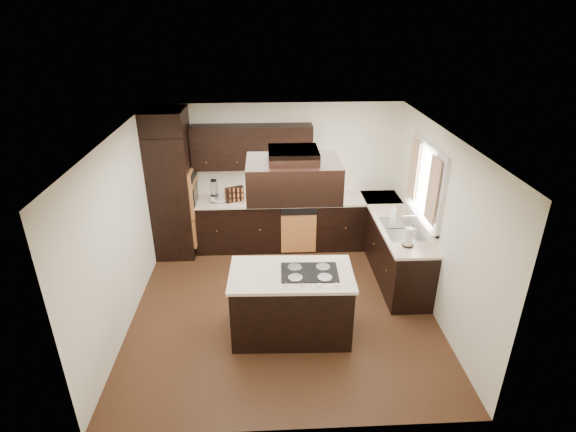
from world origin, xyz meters
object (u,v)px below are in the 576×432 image
at_px(island, 291,305).
at_px(spice_rack, 234,194).
at_px(range_hood, 293,178).
at_px(oven_column, 173,195).

height_order(island, spice_rack, spice_rack).
relative_size(island, range_hood, 1.42).
relative_size(range_hood, spice_rack, 3.34).
relative_size(oven_column, range_hood, 2.02).
distance_m(range_hood, spice_rack, 2.66).
xyz_separation_m(oven_column, spice_rack, (1.02, 0.01, -0.01)).
distance_m(oven_column, range_hood, 3.13).
bearing_deg(oven_column, island, -50.93).
bearing_deg(range_hood, island, -121.62).
bearing_deg(island, range_hood, 60.23).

